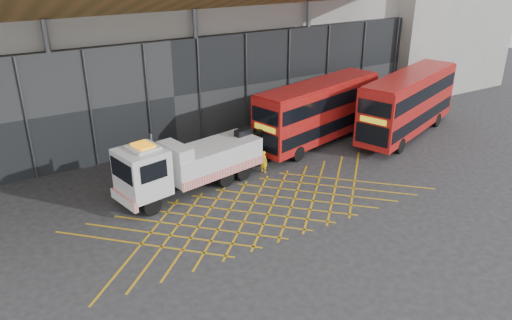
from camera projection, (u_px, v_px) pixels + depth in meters
ground_plane at (224, 219)px, 27.87m from camera, size 120.00×120.00×0.00m
road_markings at (261, 209)px, 29.01m from camera, size 21.56×7.16×0.01m
construction_building at (135, 15)px, 39.65m from camera, size 55.00×23.97×18.00m
recovery_truck at (187, 164)px, 30.45m from camera, size 11.34×4.45×3.94m
bus_towed at (318, 110)px, 37.57m from camera, size 12.00×5.51×4.77m
bus_second at (408, 102)px, 39.18m from camera, size 12.45×6.91×4.99m
worker at (264, 162)px, 33.39m from camera, size 0.52×0.64×1.52m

